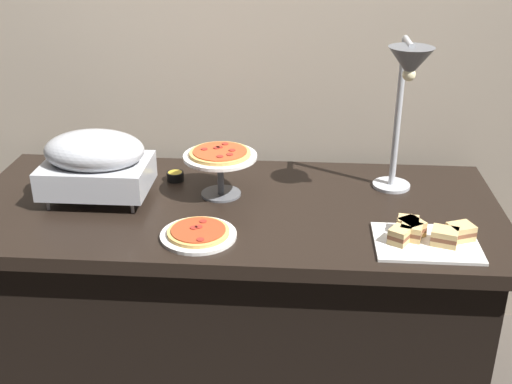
% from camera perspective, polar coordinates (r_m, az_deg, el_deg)
% --- Properties ---
extents(ground_plane, '(8.00, 8.00, 0.00)m').
position_cam_1_polar(ground_plane, '(2.70, -1.82, -15.75)').
color(ground_plane, '#4C443D').
extents(back_wall, '(4.40, 0.04, 2.40)m').
position_cam_1_polar(back_wall, '(2.61, -1.03, 12.53)').
color(back_wall, tan).
rests_on(back_wall, ground_plane).
extents(buffet_table, '(1.90, 0.84, 0.76)m').
position_cam_1_polar(buffet_table, '(2.47, -1.94, -8.93)').
color(buffet_table, black).
rests_on(buffet_table, ground_plane).
extents(chafing_dish, '(0.37, 0.27, 0.26)m').
position_cam_1_polar(chafing_dish, '(2.33, -14.14, 2.64)').
color(chafing_dish, '#B7BABF').
rests_on(chafing_dish, buffet_table).
extents(heat_lamp, '(0.15, 0.29, 0.57)m').
position_cam_1_polar(heat_lamp, '(2.21, 13.34, 9.75)').
color(heat_lamp, '#B7BABF').
rests_on(heat_lamp, buffet_table).
extents(pizza_plate_front, '(0.25, 0.25, 0.03)m').
position_cam_1_polar(pizza_plate_front, '(2.06, -5.17, -3.72)').
color(pizza_plate_front, white).
rests_on(pizza_plate_front, buffet_table).
extents(pizza_plate_center, '(0.27, 0.27, 0.18)m').
position_cam_1_polar(pizza_plate_center, '(2.30, -3.21, 2.92)').
color(pizza_plate_center, '#595B60').
rests_on(pizza_plate_center, buffet_table).
extents(sandwich_platter, '(0.33, 0.24, 0.06)m').
position_cam_1_polar(sandwich_platter, '(2.09, 14.91, -3.80)').
color(sandwich_platter, white).
rests_on(sandwich_platter, buffet_table).
extents(sauce_cup_near, '(0.07, 0.07, 0.03)m').
position_cam_1_polar(sauce_cup_near, '(2.48, -7.22, 1.44)').
color(sauce_cup_near, black).
rests_on(sauce_cup_near, buffet_table).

